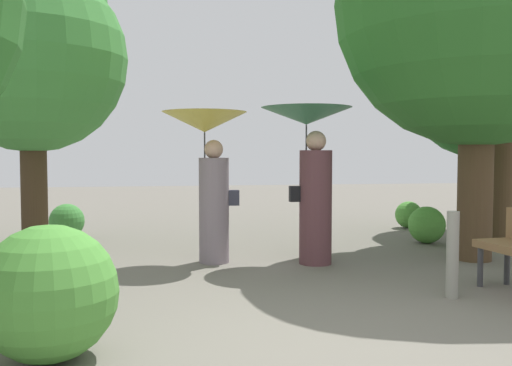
{
  "coord_description": "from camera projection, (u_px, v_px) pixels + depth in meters",
  "views": [
    {
      "loc": [
        -1.3,
        -3.99,
        1.43
      ],
      "look_at": [
        0.0,
        3.67,
        1.0
      ],
      "focal_mm": 39.01,
      "sensor_mm": 36.0,
      "label": 1
    }
  ],
  "objects": [
    {
      "name": "path_marker_post",
      "position": [
        452.0,
        255.0,
        5.44
      ],
      "size": [
        0.12,
        0.12,
        0.85
      ],
      "primitive_type": "cylinder",
      "color": "gray",
      "rests_on": "ground"
    },
    {
      "name": "tree_near_right",
      "position": [
        478.0,
        80.0,
        9.91
      ],
      "size": [
        2.35,
        2.35,
        4.13
      ],
      "color": "brown",
      "rests_on": "ground"
    },
    {
      "name": "bush_behind_bench",
      "position": [
        49.0,
        293.0,
        3.78
      ],
      "size": [
        0.94,
        0.94,
        0.94
      ],
      "primitive_type": "sphere",
      "color": "#4C9338",
      "rests_on": "ground"
    },
    {
      "name": "person_right",
      "position": [
        311.0,
        158.0,
        7.06
      ],
      "size": [
        1.16,
        1.16,
        2.0
      ],
      "rotation": [
        0.0,
        0.0,
        1.5
      ],
      "color": "#563338",
      "rests_on": "ground"
    },
    {
      "name": "tree_near_left",
      "position": [
        31.0,
        41.0,
        8.04
      ],
      "size": [
        2.74,
        2.74,
        4.64
      ],
      "color": "#42301E",
      "rests_on": "ground"
    },
    {
      "name": "bush_far_side",
      "position": [
        67.0,
        221.0,
        9.24
      ],
      "size": [
        0.58,
        0.58,
        0.58
      ],
      "primitive_type": "sphere",
      "color": "#428C3D",
      "rests_on": "ground"
    },
    {
      "name": "bush_path_left",
      "position": [
        409.0,
        215.0,
        10.49
      ],
      "size": [
        0.51,
        0.51,
        0.51
      ],
      "primitive_type": "sphere",
      "color": "#4C9338",
      "rests_on": "ground"
    },
    {
      "name": "ground_plane",
      "position": [
        337.0,
        340.0,
        4.22
      ],
      "size": [
        40.0,
        40.0,
        0.0
      ],
      "primitive_type": "plane",
      "color": "#6B665B"
    },
    {
      "name": "tree_mid_right",
      "position": [
        504.0,
        9.0,
        8.36
      ],
      "size": [
        2.85,
        2.85,
        5.35
      ],
      "color": "#4C3823",
      "rests_on": "ground"
    },
    {
      "name": "bush_path_right",
      "position": [
        427.0,
        225.0,
        8.74
      ],
      "size": [
        0.58,
        0.58,
        0.58
      ],
      "primitive_type": "sphere",
      "color": "#4C9338",
      "rests_on": "ground"
    },
    {
      "name": "person_left",
      "position": [
        209.0,
        157.0,
        7.15
      ],
      "size": [
        1.09,
        1.09,
        1.95
      ],
      "rotation": [
        0.0,
        0.0,
        1.5
      ],
      "color": "gray",
      "rests_on": "ground"
    }
  ]
}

